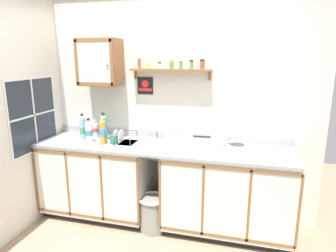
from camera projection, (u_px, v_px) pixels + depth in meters
floor at (153, 237)px, 3.16m from camera, size 5.88×5.88×0.00m
back_wall at (169, 105)px, 3.49m from camera, size 3.48×0.07×2.64m
side_wall_left at (5, 115)px, 2.96m from camera, size 0.05×3.45×2.64m
lower_cabinet_run at (99, 178)px, 3.56m from camera, size 1.28×0.65×0.90m
lower_cabinet_run_right at (227, 193)px, 3.18m from camera, size 1.36×0.65×0.90m
countertop at (161, 147)px, 3.26m from camera, size 2.84×0.67×0.03m
backsplash at (168, 135)px, 3.54m from camera, size 2.84×0.02×0.08m
sink at (147, 146)px, 3.34m from camera, size 0.58×0.48×0.38m
hot_plate_stove at (228, 148)px, 3.06m from camera, size 0.37×0.32×0.08m
saucepan at (220, 139)px, 3.08m from camera, size 0.38×0.21×0.08m
bottle_detergent_teal_0 at (87, 129)px, 3.57m from camera, size 0.07×0.07×0.24m
bottle_soda_green_1 at (104, 127)px, 3.45m from camera, size 0.08×0.08×0.33m
bottle_water_clear_2 at (95, 130)px, 3.56m from camera, size 0.07×0.07×0.22m
bottle_opaque_white_3 at (89, 131)px, 3.37m from camera, size 0.08×0.08×0.28m
bottle_water_blue_4 at (83, 128)px, 3.45m from camera, size 0.07×0.07×0.32m
bottle_juice_amber_5 at (103, 132)px, 3.27m from camera, size 0.07×0.07×0.31m
dish_rack at (122, 140)px, 3.35m from camera, size 0.30×0.25×0.16m
mug at (114, 140)px, 3.28m from camera, size 0.09×0.13×0.11m
wall_cabinet at (100, 62)px, 3.40m from camera, size 0.48×0.32×0.54m
spice_shelf at (171, 68)px, 3.28m from camera, size 0.93×0.14×0.23m
warning_sign at (145, 86)px, 3.47m from camera, size 0.19×0.01×0.20m
window at (33, 115)px, 3.32m from camera, size 0.03×0.77×0.84m
trash_bin at (153, 213)px, 3.25m from camera, size 0.32×0.32×0.40m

